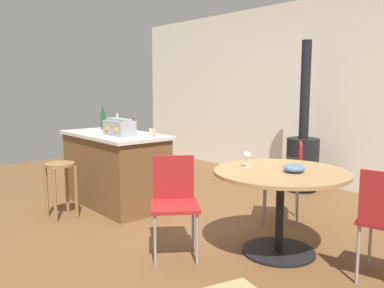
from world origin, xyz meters
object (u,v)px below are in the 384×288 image
(dining_table, at_px, (280,190))
(toolbox, at_px, (119,127))
(bottle_1, at_px, (133,126))
(wooden_stool, at_px, (61,178))
(cup_0, at_px, (122,128))
(wine_glass, at_px, (247,156))
(folding_chair_near, at_px, (288,175))
(bottle_2, at_px, (103,120))
(bottle_0, at_px, (117,123))
(kitchen_island, at_px, (115,169))
(wood_stove, at_px, (303,154))
(cup_1, at_px, (107,127))
(serving_bowl, at_px, (294,168))
(folding_chair_far, at_px, (174,198))
(cup_2, at_px, (152,133))

(dining_table, relative_size, toolbox, 2.79)
(toolbox, height_order, bottle_1, toolbox)
(toolbox, bearing_deg, wooden_stool, -104.44)
(cup_0, height_order, wine_glass, cup_0)
(toolbox, bearing_deg, wine_glass, 9.07)
(folding_chair_near, xyz_separation_m, wine_glass, (0.20, -0.88, 0.34))
(dining_table, distance_m, bottle_1, 2.21)
(wooden_stool, height_order, bottle_2, bottle_2)
(toolbox, distance_m, bottle_0, 0.63)
(kitchen_island, distance_m, folding_chair_near, 2.07)
(dining_table, bearing_deg, cup_0, -175.07)
(dining_table, distance_m, folding_chair_near, 0.90)
(bottle_2, bearing_deg, wine_glass, 2.14)
(wood_stove, distance_m, wine_glass, 2.28)
(wooden_stool, xyz_separation_m, cup_1, (-0.36, 0.78, 0.48))
(cup_0, xyz_separation_m, serving_bowl, (2.38, 0.23, -0.16))
(folding_chair_near, xyz_separation_m, folding_chair_far, (-0.10, -1.46, -0.01))
(wood_stove, distance_m, cup_2, 2.25)
(bottle_1, bearing_deg, dining_table, 2.58)
(dining_table, xyz_separation_m, wine_glass, (-0.28, -0.13, 0.27))
(wooden_stool, bearing_deg, cup_0, 97.22)
(folding_chair_far, bearing_deg, wood_stove, 101.66)
(folding_chair_far, bearing_deg, kitchen_island, 167.35)
(bottle_0, distance_m, cup_0, 0.29)
(kitchen_island, relative_size, wood_stove, 0.72)
(folding_chair_near, bearing_deg, toolbox, -142.68)
(bottle_0, xyz_separation_m, cup_2, (0.90, -0.08, -0.04))
(kitchen_island, distance_m, cup_0, 0.51)
(bottle_1, relative_size, bottle_2, 0.61)
(cup_0, relative_size, wine_glass, 0.79)
(folding_chair_far, distance_m, bottle_2, 2.25)
(folding_chair_far, bearing_deg, bottle_0, 163.05)
(kitchen_island, bearing_deg, wine_glass, 6.07)
(cup_0, bearing_deg, wine_glass, 2.02)
(wood_stove, relative_size, bottle_1, 10.99)
(cup_0, distance_m, cup_2, 0.62)
(bottle_1, bearing_deg, wood_stove, 63.04)
(wooden_stool, height_order, folding_chair_near, folding_chair_near)
(wooden_stool, distance_m, dining_table, 2.41)
(kitchen_island, height_order, bottle_2, bottle_2)
(toolbox, relative_size, serving_bowl, 2.29)
(folding_chair_far, distance_m, cup_1, 2.04)
(bottle_0, relative_size, cup_1, 1.71)
(kitchen_island, relative_size, cup_0, 12.99)
(dining_table, bearing_deg, bottle_2, -175.44)
(wood_stove, xyz_separation_m, bottle_0, (-1.42, -2.07, 0.45))
(dining_table, bearing_deg, kitchen_island, -171.52)
(folding_chair_far, xyz_separation_m, serving_bowl, (0.69, 0.74, 0.27))
(wood_stove, relative_size, bottle_0, 9.63)
(dining_table, bearing_deg, folding_chair_near, 122.19)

